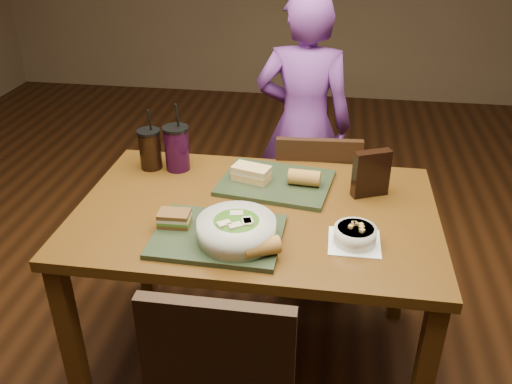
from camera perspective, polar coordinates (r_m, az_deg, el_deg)
ground at (r=2.43m, az=0.00°, el=-17.15°), size 6.00×6.00×0.00m
dining_table at (r=2.01m, az=0.00°, el=-4.00°), size 1.30×0.85×0.75m
chair_far at (r=2.55m, az=6.37°, el=-1.48°), size 0.39×0.39×0.85m
diner at (r=2.85m, az=5.02°, el=6.96°), size 0.52×0.35×1.38m
tray_near at (r=1.80m, az=-4.03°, el=-4.65°), size 0.43×0.33×0.02m
tray_far at (r=2.12m, az=2.10°, el=0.98°), size 0.46×0.38×0.02m
salad_bowl at (r=1.74m, az=-2.07°, el=-3.89°), size 0.25×0.25×0.08m
soup_bowl at (r=1.79m, az=10.39°, el=-4.45°), size 0.17×0.17×0.07m
sandwich_near at (r=1.85m, az=-8.59°, el=-2.77°), size 0.11×0.08×0.05m
sandwich_far at (r=2.11m, az=-0.49°, el=2.00°), size 0.16×0.11×0.06m
baguette_near at (r=1.68m, az=0.56°, el=-5.83°), size 0.13×0.10×0.06m
baguette_far at (r=2.08m, az=5.10°, el=1.52°), size 0.13×0.07×0.06m
cup_cola at (r=2.27m, az=-11.08°, el=4.47°), size 0.10×0.10×0.26m
cup_berry at (r=2.23m, az=-8.33°, el=4.61°), size 0.11×0.11×0.29m
chip_bag at (r=2.06m, az=12.02°, el=1.91°), size 0.14×0.10×0.18m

